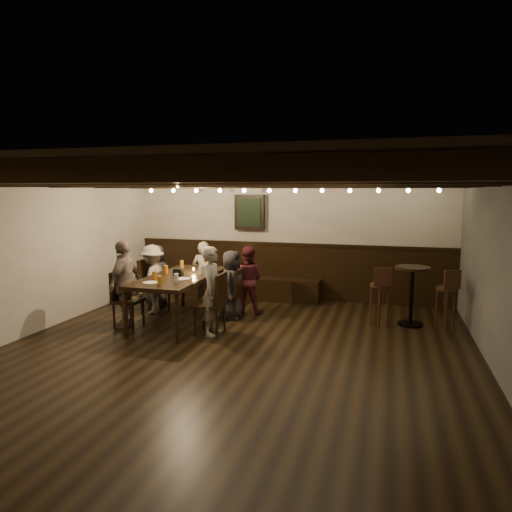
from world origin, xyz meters
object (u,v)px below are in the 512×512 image
(chair_right_far, at_px, (211,315))
(bar_stool_right, at_px, (445,308))
(person_left_far, at_px, (125,284))
(dining_table, at_px, (180,279))
(chair_left_far, at_px, (128,310))
(person_right_far, at_px, (213,291))
(person_bench_right, at_px, (247,280))
(person_left_near, at_px, (152,279))
(chair_right_near, at_px, (230,304))
(bar_stool_left, at_px, (379,304))
(chair_left_near, at_px, (154,296))
(person_bench_centre, at_px, (204,275))
(person_right_near, at_px, (231,285))
(high_top_table, at_px, (412,287))
(person_bench_left, at_px, (157,276))

(chair_right_far, height_order, bar_stool_right, bar_stool_right)
(chair_right_far, distance_m, person_left_far, 1.53)
(dining_table, height_order, chair_left_far, chair_left_far)
(person_right_far, bearing_deg, person_bench_right, -6.34)
(person_bench_right, bearing_deg, person_left_near, 15.26)
(person_left_far, bearing_deg, chair_right_far, 90.00)
(dining_table, distance_m, person_left_far, 0.88)
(chair_right_near, relative_size, bar_stool_left, 0.86)
(person_left_near, height_order, person_left_far, person_left_far)
(chair_right_far, height_order, person_right_far, person_right_far)
(chair_left_near, bearing_deg, person_bench_centre, 129.78)
(chair_right_near, bearing_deg, person_bench_right, -22.04)
(person_left_near, bearing_deg, chair_right_near, 90.00)
(chair_right_near, height_order, person_bench_right, person_bench_right)
(person_bench_centre, distance_m, person_left_far, 1.68)
(chair_left_near, height_order, chair_left_far, chair_left_near)
(person_left_far, relative_size, person_right_far, 1.04)
(dining_table, xyz_separation_m, bar_stool_right, (4.19, 0.76, -0.37))
(chair_right_near, bearing_deg, dining_table, 122.08)
(person_bench_centre, relative_size, bar_stool_left, 1.27)
(chair_left_near, bearing_deg, chair_right_near, 90.00)
(person_left_near, relative_size, person_right_near, 1.04)
(chair_right_near, distance_m, person_left_near, 1.51)
(person_left_far, xyz_separation_m, bar_stool_right, (4.93, 1.22, -0.34))
(chair_left_far, xyz_separation_m, person_right_far, (1.47, 0.02, 0.40))
(person_right_far, xyz_separation_m, high_top_table, (2.93, 1.35, -0.04))
(person_left_far, distance_m, person_right_far, 1.50)
(person_right_far, bearing_deg, bar_stool_right, -71.63)
(chair_right_near, bearing_deg, chair_left_near, 90.00)
(bar_stool_right, bearing_deg, chair_left_near, 157.19)
(chair_left_near, relative_size, person_right_far, 0.72)
(person_left_far, distance_m, person_right_near, 1.75)
(dining_table, distance_m, chair_left_far, 0.96)
(person_right_far, height_order, bar_stool_right, person_right_far)
(dining_table, relative_size, person_left_near, 1.74)
(chair_right_near, distance_m, person_bench_centre, 1.01)
(person_left_far, xyz_separation_m, bar_stool_left, (3.93, 1.17, -0.34))
(person_bench_left, bearing_deg, person_right_near, 164.74)
(person_right_far, bearing_deg, chair_right_far, 90.00)
(chair_left_near, distance_m, chair_right_near, 1.44)
(chair_left_near, bearing_deg, dining_table, 58.01)
(bar_stool_right, bearing_deg, person_left_far, 167.37)
(chair_right_near, height_order, person_left_far, person_left_far)
(person_bench_left, bearing_deg, person_left_near, 108.43)
(person_bench_left, bearing_deg, bar_stool_left, 176.66)
(chair_right_far, xyz_separation_m, bar_stool_right, (3.46, 1.20, 0.08))
(dining_table, distance_m, high_top_table, 3.80)
(chair_left_near, relative_size, person_bench_left, 0.83)
(high_top_table, bearing_deg, person_right_near, -171.22)
(person_bench_left, height_order, person_right_near, person_right_near)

